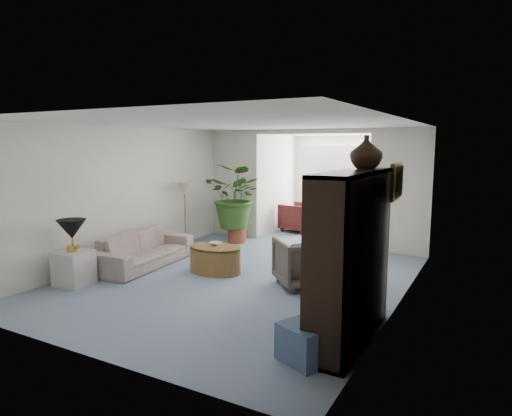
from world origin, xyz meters
The scene contains 26 objects.
floor centered at (0.00, 0.00, 0.00)m, with size 6.00×6.00×0.00m, color #7F92A8.
sunroom_floor centered at (0.00, 4.10, 0.00)m, with size 2.60×2.60×0.00m, color #7F92A8.
back_pier_left centered at (-1.90, 3.00, 1.25)m, with size 1.20×0.12×2.50m, color white.
back_pier_right centered at (1.90, 3.00, 1.25)m, with size 1.20×0.12×2.50m, color white.
back_header centered at (0.00, 3.00, 2.45)m, with size 2.60×0.12×0.10m, color white.
window_pane centered at (0.00, 5.18, 1.40)m, with size 2.20×0.02×1.50m, color white.
window_blinds centered at (0.00, 5.15, 1.40)m, with size 2.20×0.02×1.50m, color white.
framed_picture centered at (2.46, -0.10, 1.70)m, with size 0.04×0.50×0.40m, color #BDB097.
sofa centered at (-1.92, -0.09, 0.30)m, with size 2.06×0.81×0.60m, color #BDB29F.
end_table centered at (-2.12, -1.44, 0.27)m, with size 0.48×0.48×0.53m, color beige.
table_lamp centered at (-2.12, -1.44, 0.88)m, with size 0.44×0.44×0.30m, color black.
floor_lamp centered at (-2.22, 1.51, 1.25)m, with size 0.36×0.36×0.28m, color beige.
coffee_table centered at (-0.58, 0.19, 0.23)m, with size 0.95×0.95×0.45m, color olive.
coffee_bowl centered at (-0.63, 0.29, 0.48)m, with size 0.21×0.21×0.05m, color beige.
coffee_cup centered at (-0.43, 0.09, 0.49)m, with size 0.09×0.09×0.08m, color silver.
wingback_chair centered at (1.03, 0.24, 0.37)m, with size 0.80×0.82×0.74m, color #6A5F53.
side_table_dark centered at (1.73, 0.54, 0.31)m, with size 0.51×0.41×0.61m, color black.
entertainment_cabinet centered at (2.23, -1.31, 0.95)m, with size 0.45×1.70×1.89m, color black.
cabinet_urn centered at (2.23, -0.81, 2.09)m, with size 0.37×0.37×0.39m, color black.
ottoman centered at (2.01, -1.99, 0.19)m, with size 0.48×0.48×0.38m, color #495F7E.
plant_pot centered at (-1.48, 2.39, 0.16)m, with size 0.40×0.40×0.32m, color brown.
house_plant centered at (-1.48, 2.39, 1.03)m, with size 1.28×1.11×1.42m, color #2F571E.
sunroom_chair_blue centered at (0.72, 4.24, 0.33)m, with size 0.70×0.72×0.66m, color #495F7E.
sunroom_chair_maroon centered at (-0.78, 4.24, 0.36)m, with size 0.77×0.79×0.72m, color maroon.
sunroom_table centered at (-0.03, 4.99, 0.30)m, with size 0.49×0.38×0.60m, color olive.
shelf_clutter centered at (2.18, -1.68, 1.09)m, with size 0.30×0.59×1.06m.
Camera 1 is at (3.61, -5.98, 2.17)m, focal length 31.31 mm.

